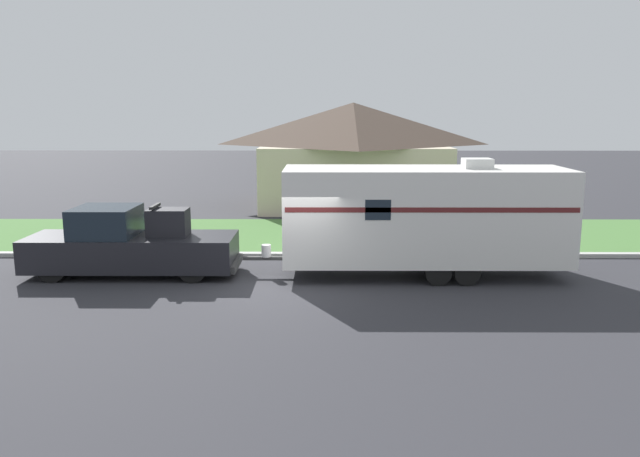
% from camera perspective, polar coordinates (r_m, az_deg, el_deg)
% --- Properties ---
extents(ground_plane, '(120.00, 120.00, 0.00)m').
position_cam_1_polar(ground_plane, '(17.18, -2.45, -5.49)').
color(ground_plane, '#2D2D33').
extents(curb_strip, '(80.00, 0.30, 0.14)m').
position_cam_1_polar(curb_strip, '(20.78, -1.96, -2.42)').
color(curb_strip, '#ADADA8').
rests_on(curb_strip, ground_plane).
extents(lawn_strip, '(80.00, 7.00, 0.03)m').
position_cam_1_polar(lawn_strip, '(24.36, -1.62, -0.59)').
color(lawn_strip, '#477538').
rests_on(lawn_strip, ground_plane).
extents(house_across_street, '(9.76, 8.01, 5.19)m').
position_cam_1_polar(house_across_street, '(31.94, 3.02, 6.94)').
color(house_across_street, beige).
rests_on(house_across_street, ground_plane).
extents(pickup_truck, '(6.17, 2.01, 2.10)m').
position_cam_1_polar(pickup_truck, '(19.20, -16.99, -1.49)').
color(pickup_truck, black).
rests_on(pickup_truck, ground_plane).
extents(travel_trailer, '(9.39, 2.50, 3.45)m').
position_cam_1_polar(travel_trailer, '(18.40, 9.55, 1.22)').
color(travel_trailer, black).
rests_on(travel_trailer, ground_plane).
extents(mailbox, '(0.48, 0.20, 1.40)m').
position_cam_1_polar(mailbox, '(22.97, -19.17, 0.80)').
color(mailbox, brown).
rests_on(mailbox, ground_plane).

